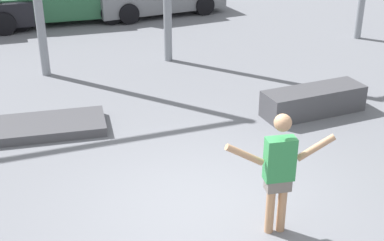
{
  "coord_description": "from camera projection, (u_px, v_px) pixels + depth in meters",
  "views": [
    {
      "loc": [
        -2.34,
        -5.81,
        4.34
      ],
      "look_at": [
        0.27,
        1.29,
        0.76
      ],
      "focal_mm": 50.0,
      "sensor_mm": 36.0,
      "label": 1
    }
  ],
  "objects": [
    {
      "name": "manual_pad",
      "position": [
        39.0,
        127.0,
        9.71
      ],
      "size": [
        2.49,
        1.31,
        0.17
      ],
      "primitive_type": "cube",
      "rotation": [
        0.0,
        0.0,
        -0.12
      ],
      "color": "#47474C",
      "rests_on": "ground_plane"
    },
    {
      "name": "skateboarder",
      "position": [
        279.0,
        168.0,
        6.67
      ],
      "size": [
        1.42,
        0.31,
        1.69
      ],
      "rotation": [
        0.0,
        0.0,
        -0.16
      ],
      "color": "tan",
      "rests_on": "ground_plane"
    },
    {
      "name": "grind_box",
      "position": [
        313.0,
        101.0,
        10.36
      ],
      "size": [
        2.08,
        0.75,
        0.51
      ],
      "primitive_type": "cube",
      "rotation": [
        0.0,
        0.0,
        0.05
      ],
      "color": "#47474C",
      "rests_on": "ground_plane"
    },
    {
      "name": "ground_plane",
      "position": [
        206.0,
        209.0,
        7.52
      ],
      "size": [
        36.0,
        36.0,
        0.0
      ],
      "primitive_type": "plane",
      "color": "slate"
    }
  ]
}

